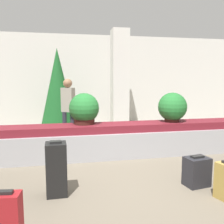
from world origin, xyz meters
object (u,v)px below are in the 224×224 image
suitcase_2 (56,169)px  potted_plant_0 (172,108)px  potted_plant_1 (84,109)px  pillar (120,80)px  decorated_tree (58,87)px  suitcase_3 (6,224)px  suitcase_1 (197,171)px  traveler_0 (68,105)px

suitcase_2 → potted_plant_0: potted_plant_0 is taller
potted_plant_0 → potted_plant_1: size_ratio=0.99×
pillar → potted_plant_1: (-1.42, -2.85, -0.61)m
potted_plant_1 → decorated_tree: decorated_tree is taller
pillar → potted_plant_1: size_ratio=4.96×
potted_plant_0 → decorated_tree: (-2.49, 2.81, 0.37)m
suitcase_2 → suitcase_3: size_ratio=1.26×
pillar → suitcase_1: (0.11, -4.69, -1.38)m
traveler_0 → potted_plant_0: bearing=1.3°
pillar → suitcase_3: bearing=-112.8°
suitcase_2 → potted_plant_1: bearing=71.2°
potted_plant_0 → potted_plant_1: 1.93m
suitcase_3 → potted_plant_1: bearing=78.2°
traveler_0 → decorated_tree: bearing=134.2°
suitcase_1 → pillar: bearing=81.7°
suitcase_2 → decorated_tree: 4.56m
suitcase_3 → potted_plant_0: 4.08m
pillar → suitcase_1: size_ratio=6.80×
traveler_0 → decorated_tree: decorated_tree is taller
pillar → traveler_0: bearing=-138.1°
suitcase_1 → suitcase_3: suitcase_3 is taller
suitcase_2 → potted_plant_0: 3.04m
suitcase_3 → decorated_tree: 5.70m
traveler_0 → potted_plant_1: bearing=-43.9°
decorated_tree → suitcase_3: bearing=-94.3°
suitcase_3 → potted_plant_1: 3.11m
pillar → potted_plant_0: (0.50, -2.94, -0.60)m
pillar → suitcase_3: (-2.40, -5.72, -1.31)m
pillar → suitcase_2: (-1.97, -4.59, -1.22)m
suitcase_1 → potted_plant_0: size_ratio=0.73×
suitcase_3 → decorated_tree: bearing=92.8°
suitcase_1 → potted_plant_1: (-1.53, 1.85, 0.77)m
suitcase_2 → potted_plant_1: (0.55, 1.74, 0.61)m
potted_plant_1 → decorated_tree: 2.80m
suitcase_2 → potted_plant_1: size_ratio=1.20×
potted_plant_0 → suitcase_1: bearing=-102.6°
suitcase_1 → potted_plant_1: size_ratio=0.73×
decorated_tree → pillar: bearing=3.8°
suitcase_3 → decorated_tree: size_ratio=0.24×
suitcase_1 → suitcase_2: 2.09m
suitcase_1 → potted_plant_1: potted_plant_1 is taller
potted_plant_0 → traveler_0: traveler_0 is taller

